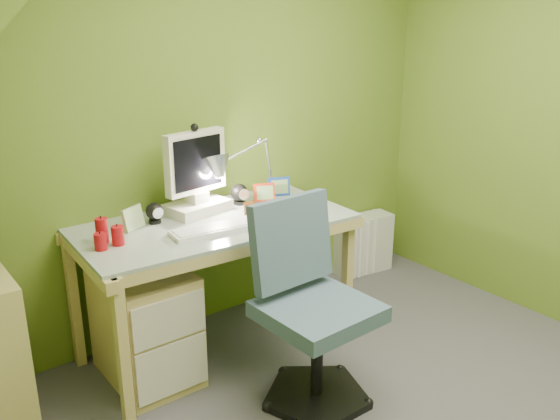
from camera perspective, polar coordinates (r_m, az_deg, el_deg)
wall_back at (r=3.56m, az=-5.91°, el=7.81°), size 3.20×0.01×2.40m
slope_ceiling at (r=1.61m, az=-7.17°, el=18.22°), size 1.10×3.20×1.10m
desk at (r=3.36m, az=-6.12°, el=-7.34°), size 1.51×0.81×0.79m
monitor at (r=3.28m, az=-8.16°, el=4.39°), size 0.44×0.30×0.56m
speaker_left at (r=3.21m, az=-11.99°, el=-0.29°), size 0.09×0.09×0.11m
speaker_right at (r=3.46m, az=-3.94°, el=1.54°), size 0.11×0.11×0.12m
keyboard at (r=3.06m, az=-6.28°, el=-1.82°), size 0.47×0.19×0.02m
mousepad at (r=3.31m, az=0.55°, el=-0.29°), size 0.27×0.21×0.01m
mouse at (r=3.30m, az=0.55°, el=-0.04°), size 0.12×0.09×0.04m
amber_tumbler at (r=3.23m, az=-2.91°, el=-0.06°), size 0.07×0.07×0.08m
candle_cluster at (r=2.96m, az=-16.48°, el=-2.14°), size 0.19×0.17×0.13m
photo_frame_red at (r=3.51m, az=-1.53°, el=1.72°), size 0.12×0.07×0.11m
photo_frame_blue at (r=3.62m, az=-0.11°, el=2.28°), size 0.13×0.07×0.11m
photo_frame_green at (r=3.14m, az=-13.97°, el=-0.78°), size 0.13×0.08×0.12m
desk_lamp at (r=3.52m, az=-1.74°, el=5.43°), size 0.53×0.29×0.54m
task_chair at (r=2.87m, az=3.69°, el=-9.31°), size 0.59×0.59×1.03m
radiator at (r=4.46m, az=7.99°, el=-3.23°), size 0.45×0.23×0.43m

